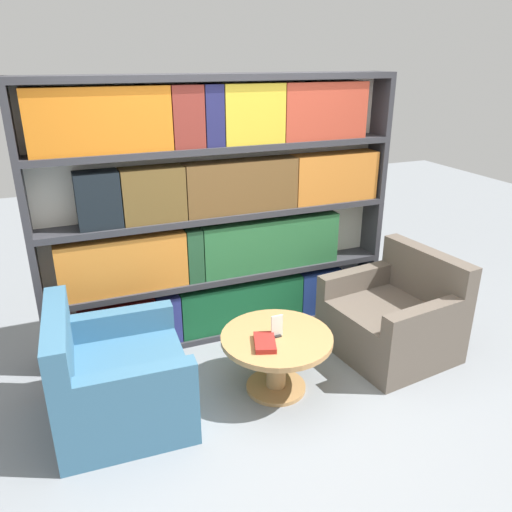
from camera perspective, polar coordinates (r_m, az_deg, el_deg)
ground_plane at (r=3.63m, az=3.10°, el=-17.67°), size 14.00×14.00×0.00m
bookshelf at (r=4.13m, az=-4.14°, el=4.85°), size 2.98×0.30×2.19m
armchair_left at (r=3.57m, az=-15.70°, el=-13.59°), size 0.89×0.94×0.84m
armchair_right at (r=4.31m, az=15.45°, el=-6.96°), size 0.95×1.00×0.84m
coffee_table at (r=3.68m, az=2.36°, el=-10.81°), size 0.81×0.81×0.45m
table_sign at (r=3.58m, az=2.41°, el=-8.13°), size 0.09×0.06×0.16m
stray_book at (r=3.49m, az=1.01°, el=-9.86°), size 0.21×0.28×0.04m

